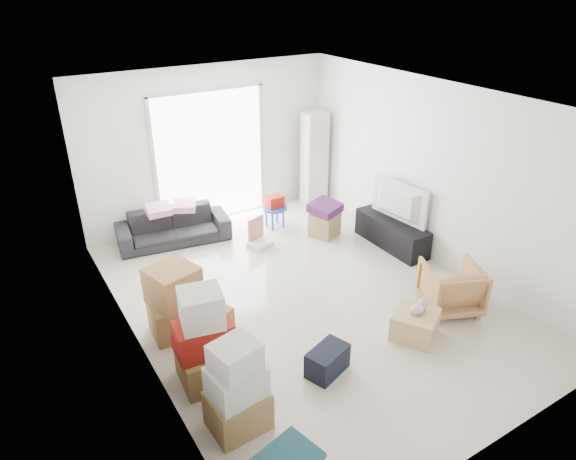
% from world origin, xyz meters
% --- Properties ---
extents(room_shell, '(4.98, 6.48, 3.18)m').
position_xyz_m(room_shell, '(0.00, 0.00, 1.35)').
color(room_shell, beige).
rests_on(room_shell, ground).
extents(sliding_door, '(2.10, 0.04, 2.33)m').
position_xyz_m(sliding_door, '(0.00, 2.98, 1.24)').
color(sliding_door, white).
rests_on(sliding_door, room_shell).
extents(ac_tower, '(0.45, 0.30, 1.75)m').
position_xyz_m(ac_tower, '(1.95, 2.65, 0.88)').
color(ac_tower, silver).
rests_on(ac_tower, room_shell).
extents(tv_console, '(0.41, 1.37, 0.46)m').
position_xyz_m(tv_console, '(2.00, 0.49, 0.23)').
color(tv_console, black).
rests_on(tv_console, room_shell).
extents(television, '(0.73, 1.15, 0.14)m').
position_xyz_m(television, '(2.00, 0.49, 0.53)').
color(television, black).
rests_on(television, tv_console).
extents(sofa, '(1.86, 0.80, 0.70)m').
position_xyz_m(sofa, '(-0.94, 2.50, 0.35)').
color(sofa, '#242529').
rests_on(sofa, room_shell).
extents(pillow_left, '(0.37, 0.30, 0.11)m').
position_xyz_m(pillow_left, '(-1.15, 2.53, 0.76)').
color(pillow_left, '#F4B2C8').
rests_on(pillow_left, sofa).
extents(pillow_right, '(0.43, 0.40, 0.12)m').
position_xyz_m(pillow_right, '(-0.74, 2.46, 0.76)').
color(pillow_right, '#F4B2C8').
rests_on(pillow_right, sofa).
extents(armchair, '(0.90, 0.87, 0.72)m').
position_xyz_m(armchair, '(1.48, -1.23, 0.36)').
color(armchair, '#B57B50').
rests_on(armchair, room_shell).
extents(box_stack_a, '(0.57, 0.48, 1.00)m').
position_xyz_m(box_stack_a, '(-1.80, -1.54, 0.45)').
color(box_stack_a, olive).
rests_on(box_stack_a, room_shell).
extents(box_stack_b, '(0.64, 0.61, 1.14)m').
position_xyz_m(box_stack_b, '(-1.80, -0.78, 0.50)').
color(box_stack_b, olive).
rests_on(box_stack_b, room_shell).
extents(box_stack_c, '(0.64, 0.64, 0.91)m').
position_xyz_m(box_stack_c, '(-1.77, 0.19, 0.44)').
color(box_stack_c, olive).
rests_on(box_stack_c, room_shell).
extents(loose_box, '(0.52, 0.52, 0.34)m').
position_xyz_m(loose_box, '(-1.41, -0.05, 0.17)').
color(loose_box, olive).
rests_on(loose_box, room_shell).
extents(duffel_bag, '(0.56, 0.44, 0.31)m').
position_xyz_m(duffel_bag, '(-0.61, -1.38, 0.16)').
color(duffel_bag, black).
rests_on(duffel_bag, room_shell).
extents(ottoman, '(0.53, 0.53, 0.41)m').
position_xyz_m(ottoman, '(1.29, 1.36, 0.20)').
color(ottoman, olive).
rests_on(ottoman, room_shell).
extents(blanket, '(0.56, 0.56, 0.14)m').
position_xyz_m(blanket, '(1.29, 1.36, 0.48)').
color(blanket, '#4B2255').
rests_on(blanket, ottoman).
extents(kids_table, '(0.44, 0.44, 0.58)m').
position_xyz_m(kids_table, '(0.75, 2.10, 0.41)').
color(kids_table, blue).
rests_on(kids_table, room_shell).
extents(toy_walker, '(0.43, 0.40, 0.47)m').
position_xyz_m(toy_walker, '(0.17, 1.64, 0.13)').
color(toy_walker, silver).
rests_on(toy_walker, room_shell).
extents(wood_crate, '(0.69, 0.69, 0.33)m').
position_xyz_m(wood_crate, '(0.67, -1.42, 0.17)').
color(wood_crate, tan).
rests_on(wood_crate, room_shell).
extents(plush_bunny, '(0.28, 0.16, 0.14)m').
position_xyz_m(plush_bunny, '(0.70, -1.41, 0.40)').
color(plush_bunny, '#B2ADA8').
rests_on(plush_bunny, wood_crate).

